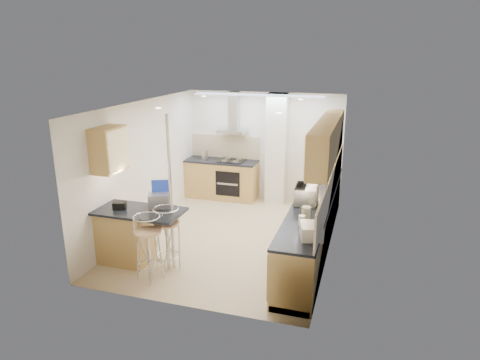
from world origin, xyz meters
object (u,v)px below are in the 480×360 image
(laptop, at_px, (159,200))
(bar_stool_near, at_px, (149,248))
(microwave, at_px, (307,195))
(bread_bin, at_px, (311,231))
(bar_stool_end, at_px, (167,239))

(laptop, relative_size, bar_stool_near, 0.31)
(microwave, xyz_separation_m, laptop, (-2.26, -0.94, -0.02))
(bread_bin, bearing_deg, microwave, 86.05)
(laptop, distance_m, bar_stool_near, 0.86)
(bar_stool_end, relative_size, bread_bin, 2.85)
(bread_bin, bearing_deg, bar_stool_near, 170.33)
(microwave, bearing_deg, laptop, 109.99)
(laptop, bearing_deg, bread_bin, -34.59)
(bar_stool_near, bearing_deg, microwave, 33.77)
(laptop, xyz_separation_m, bar_stool_end, (0.26, -0.28, -0.53))
(bar_stool_near, distance_m, bar_stool_end, 0.40)
(laptop, height_order, bar_stool_near, laptop)
(laptop, bearing_deg, bar_stool_near, -102.90)
(microwave, bearing_deg, bar_stool_end, 118.71)
(bread_bin, bearing_deg, bar_stool_end, 160.96)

